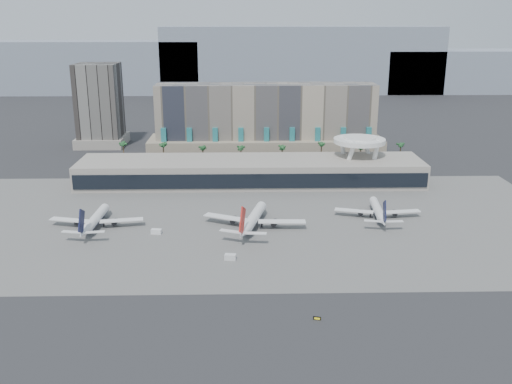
{
  "coord_description": "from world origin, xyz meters",
  "views": [
    {
      "loc": [
        -3.74,
        -164.72,
        79.9
      ],
      "look_at": [
        1.0,
        40.0,
        16.76
      ],
      "focal_mm": 40.0,
      "sensor_mm": 36.0,
      "label": 1
    }
  ],
  "objects_px": {
    "service_vehicle_a": "(156,232)",
    "airliner_left": "(95,219)",
    "airliner_right": "(378,210)",
    "service_vehicle_b": "(230,257)",
    "taxiway_sign": "(317,318)",
    "airliner_centre": "(253,219)"
  },
  "relations": [
    {
      "from": "service_vehicle_a",
      "to": "airliner_left",
      "type": "bearing_deg",
      "value": 170.94
    },
    {
      "from": "airliner_right",
      "to": "service_vehicle_b",
      "type": "distance_m",
      "value": 73.16
    },
    {
      "from": "service_vehicle_a",
      "to": "service_vehicle_b",
      "type": "xyz_separation_m",
      "value": [
        28.9,
        -24.98,
        0.03
      ]
    },
    {
      "from": "airliner_left",
      "to": "service_vehicle_a",
      "type": "distance_m",
      "value": 26.31
    },
    {
      "from": "taxiway_sign",
      "to": "service_vehicle_a",
      "type": "bearing_deg",
      "value": 144.43
    },
    {
      "from": "airliner_left",
      "to": "service_vehicle_b",
      "type": "distance_m",
      "value": 63.12
    },
    {
      "from": "airliner_centre",
      "to": "airliner_right",
      "type": "relative_size",
      "value": 1.15
    },
    {
      "from": "airliner_left",
      "to": "airliner_centre",
      "type": "distance_m",
      "value": 62.42
    },
    {
      "from": "airliner_right",
      "to": "taxiway_sign",
      "type": "relative_size",
      "value": 16.66
    },
    {
      "from": "airliner_right",
      "to": "service_vehicle_b",
      "type": "height_order",
      "value": "airliner_right"
    },
    {
      "from": "service_vehicle_b",
      "to": "airliner_left",
      "type": "bearing_deg",
      "value": 156.33
    },
    {
      "from": "service_vehicle_a",
      "to": "service_vehicle_b",
      "type": "height_order",
      "value": "service_vehicle_b"
    },
    {
      "from": "service_vehicle_a",
      "to": "taxiway_sign",
      "type": "distance_m",
      "value": 85.18
    },
    {
      "from": "airliner_right",
      "to": "service_vehicle_b",
      "type": "xyz_separation_m",
      "value": [
        -60.3,
        -41.37,
        -2.21
      ]
    },
    {
      "from": "airliner_centre",
      "to": "service_vehicle_a",
      "type": "xyz_separation_m",
      "value": [
        -37.37,
        -6.18,
        -2.77
      ]
    },
    {
      "from": "airliner_right",
      "to": "taxiway_sign",
      "type": "bearing_deg",
      "value": -108.77
    },
    {
      "from": "service_vehicle_a",
      "to": "taxiway_sign",
      "type": "relative_size",
      "value": 1.79
    },
    {
      "from": "airliner_left",
      "to": "airliner_right",
      "type": "relative_size",
      "value": 1.05
    },
    {
      "from": "airliner_right",
      "to": "service_vehicle_a",
      "type": "distance_m",
      "value": 90.72
    },
    {
      "from": "airliner_left",
      "to": "taxiway_sign",
      "type": "bearing_deg",
      "value": -41.01
    },
    {
      "from": "airliner_right",
      "to": "service_vehicle_a",
      "type": "xyz_separation_m",
      "value": [
        -89.2,
        -16.4,
        -2.24
      ]
    },
    {
      "from": "service_vehicle_b",
      "to": "taxiway_sign",
      "type": "xyz_separation_m",
      "value": [
        24.68,
        -41.24,
        -0.49
      ]
    }
  ]
}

